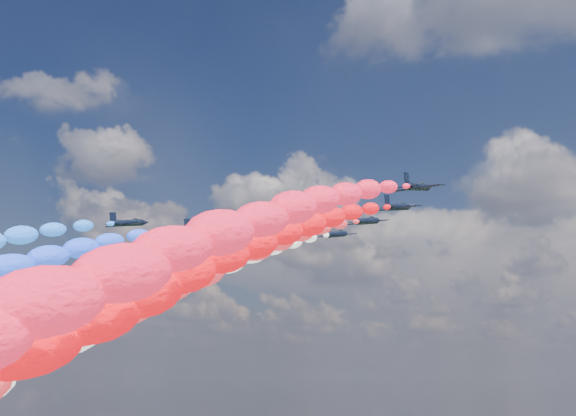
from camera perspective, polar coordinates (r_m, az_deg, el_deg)
The scene contains 14 objects.
jet_0 at distance 174.31m, azimuth -11.65°, elevation -1.09°, with size 9.72×13.03×2.87m, color black, non-canonical shape.
jet_1 at distance 178.47m, azimuth -6.43°, elevation -1.52°, with size 9.72×13.03×2.87m, color black, non-canonical shape.
jet_2 at distance 179.19m, azimuth -0.92°, elevation -1.64°, with size 9.72×13.03×2.87m, color black, non-canonical shape.
trail_2 at distance 132.14m, azimuth -13.80°, elevation -5.95°, with size 7.35×108.91×43.89m, color blue, non-canonical shape.
jet_3 at distance 169.82m, azimuth 1.51°, elevation -1.05°, with size 9.72×13.03×2.87m, color black, non-canonical shape.
trail_3 at distance 121.24m, azimuth -11.46°, elevation -5.52°, with size 7.35×108.91×43.89m, color silver, non-canonical shape.
jet_4 at distance 184.44m, azimuth 3.60°, elevation -1.93°, with size 9.72×13.03×2.87m, color black, non-canonical shape.
trail_4 at distance 134.40m, azimuth -7.26°, elevation -6.31°, with size 7.35×108.91×43.89m, color white, non-canonical shape.
jet_5 at distance 169.46m, azimuth 5.81°, elevation -0.96°, with size 9.72×13.03×2.87m, color black, non-canonical shape.
trail_5 at distance 118.21m, azimuth -5.53°, elevation -5.54°, with size 7.35×108.91×43.89m, color red, non-canonical shape.
jet_6 at distance 156.03m, azimuth 8.05°, elevation 0.08°, with size 9.72×13.03×2.87m, color black, non-canonical shape.
trail_6 at distance 103.59m, azimuth -3.68°, elevation -4.63°, with size 7.35×108.91×43.89m, color red, non-canonical shape.
jet_7 at distance 140.00m, azimuth 9.48°, elevation 1.55°, with size 9.72×13.03×2.87m, color black, non-canonical shape.
trail_7 at distance 86.88m, azimuth -3.58°, elevation -3.15°, with size 7.35×108.91×43.89m, color #F31736, non-canonical shape.
Camera 1 is at (81.62, -134.90, 75.62)m, focal length 48.49 mm.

